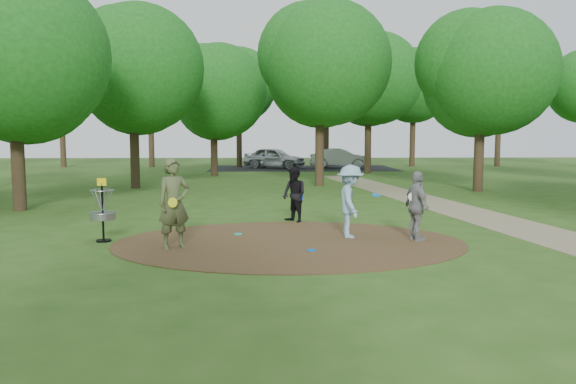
{
  "coord_description": "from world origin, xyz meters",
  "views": [
    {
      "loc": [
        -0.43,
        -13.22,
        2.58
      ],
      "look_at": [
        0.0,
        1.2,
        1.1
      ],
      "focal_mm": 35.0,
      "sensor_mm": 36.0,
      "label": 1
    }
  ],
  "objects": [
    {
      "name": "player_waiting_with_disc",
      "position": [
        3.1,
        0.16,
        0.85
      ],
      "size": [
        0.65,
        1.07,
        1.7
      ],
      "color": "gray",
      "rests_on": "ground"
    },
    {
      "name": "player_walking_with_disc",
      "position": [
        0.24,
        3.16,
        0.82
      ],
      "size": [
        0.97,
        1.01,
        1.64
      ],
      "color": "black",
      "rests_on": "ground"
    },
    {
      "name": "player_observer_with_disc",
      "position": [
        -2.63,
        -0.62,
        1.03
      ],
      "size": [
        0.9,
        0.81,
        2.06
      ],
      "color": "#4D5632",
      "rests_on": "ground"
    },
    {
      "name": "car_left",
      "position": [
        -0.18,
        30.04,
        0.8
      ],
      "size": [
        5.09,
        3.54,
        1.61
      ],
      "primitive_type": "imported",
      "rotation": [
        0.0,
        0.0,
        1.18
      ],
      "color": "#AFB2B7",
      "rests_on": "ground"
    },
    {
      "name": "disc_ground_blue",
      "position": [
        0.46,
        -1.02,
        0.03
      ],
      "size": [
        0.22,
        0.22,
        0.02
      ],
      "primitive_type": "cylinder",
      "color": "blue",
      "rests_on": "dirt_clearing"
    },
    {
      "name": "disc_ground_cyan",
      "position": [
        -1.29,
        1.07,
        0.03
      ],
      "size": [
        0.22,
        0.22,
        0.02
      ],
      "primitive_type": "cylinder",
      "color": "#18C7B2",
      "rests_on": "dirt_clearing"
    },
    {
      "name": "parking_lot",
      "position": [
        2.0,
        30.0,
        0.0
      ],
      "size": [
        14.0,
        8.0,
        0.01
      ],
      "primitive_type": "cube",
      "color": "black",
      "rests_on": "ground"
    },
    {
      "name": "disc_golf_basket",
      "position": [
        -4.5,
        0.3,
        0.87
      ],
      "size": [
        0.63,
        0.63,
        1.54
      ],
      "color": "black",
      "rests_on": "ground"
    },
    {
      "name": "footpath",
      "position": [
        6.5,
        2.0,
        0.01
      ],
      "size": [
        7.55,
        39.89,
        0.01
      ],
      "primitive_type": "cube",
      "rotation": [
        0.0,
        0.0,
        0.14
      ],
      "color": "#8C7A5B",
      "rests_on": "ground"
    },
    {
      "name": "player_throwing_with_disc",
      "position": [
        1.54,
        0.61,
        0.92
      ],
      "size": [
        1.15,
        1.19,
        1.83
      ],
      "color": "#8BB5D0",
      "rests_on": "ground"
    },
    {
      "name": "ground",
      "position": [
        0.0,
        0.0,
        0.0
      ],
      "size": [
        100.0,
        100.0,
        0.0
      ],
      "primitive_type": "plane",
      "color": "#2D5119",
      "rests_on": "ground"
    },
    {
      "name": "tree_ring",
      "position": [
        1.41,
        9.68,
        5.26
      ],
      "size": [
        36.89,
        45.44,
        9.06
      ],
      "color": "#332316",
      "rests_on": "ground"
    },
    {
      "name": "dirt_clearing",
      "position": [
        0.0,
        0.0,
        0.01
      ],
      "size": [
        8.4,
        8.4,
        0.02
      ],
      "primitive_type": "cylinder",
      "color": "#47301C",
      "rests_on": "ground"
    },
    {
      "name": "car_right",
      "position": [
        4.91,
        29.81,
        0.76
      ],
      "size": [
        4.84,
        2.32,
        1.53
      ],
      "primitive_type": "imported",
      "rotation": [
        0.0,
        0.0,
        1.42
      ],
      "color": "#94979B",
      "rests_on": "ground"
    }
  ]
}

